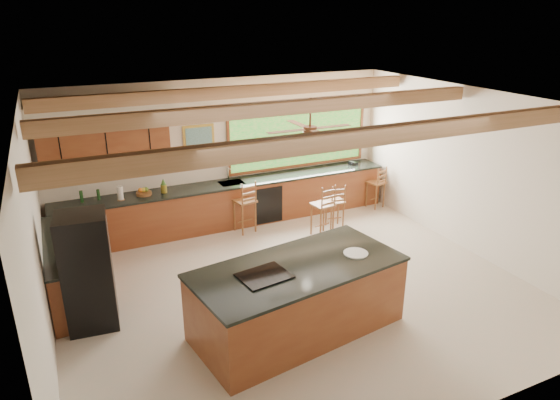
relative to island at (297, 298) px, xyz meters
name	(u,v)px	position (x,y,z in m)	size (l,w,h in m)	color
ground	(294,288)	(0.46, 1.01, -0.51)	(7.20, 7.20, 0.00)	#BDB19D
room_shell	(268,148)	(0.30, 1.66, 1.71)	(7.27, 6.54, 3.02)	beige
counter_run	(200,216)	(-0.35, 3.53, -0.04)	(7.12, 3.10, 1.22)	brown
island	(297,298)	(0.00, 0.00, 0.00)	(3.08, 1.79, 1.03)	brown
refrigerator	(88,271)	(-2.58, 1.36, 0.34)	(0.73, 0.71, 1.70)	black
bar_stool_a	(246,202)	(0.56, 3.40, 0.14)	(0.46, 0.46, 1.10)	brown
bar_stool_b	(336,202)	(2.33, 2.81, 0.06)	(0.39, 0.39, 0.95)	brown
bar_stool_c	(324,206)	(1.89, 2.55, 0.14)	(0.44, 0.44, 1.09)	brown
bar_stool_d	(377,184)	(3.76, 3.41, 0.07)	(0.43, 0.43, 0.98)	brown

